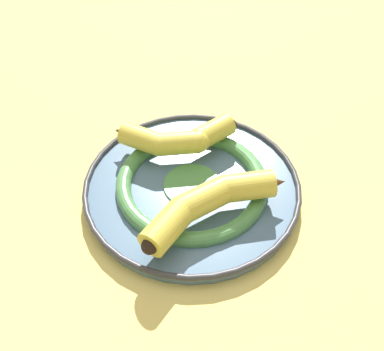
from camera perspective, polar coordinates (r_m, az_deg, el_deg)
name	(u,v)px	position (r m, az deg, el deg)	size (l,w,h in m)	color
ground_plane	(158,192)	(0.65, -4.40, -2.06)	(2.80, 2.80, 0.00)	#E5CC6B
decorative_bowl	(192,186)	(0.63, 0.00, -1.35)	(0.31, 0.31, 0.03)	slate
banana_a	(210,202)	(0.57, 2.27, -3.39)	(0.09, 0.21, 0.04)	gold
banana_b	(177,139)	(0.65, -1.97, 4.69)	(0.13, 0.15, 0.03)	gold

